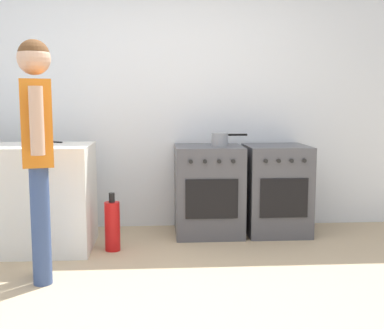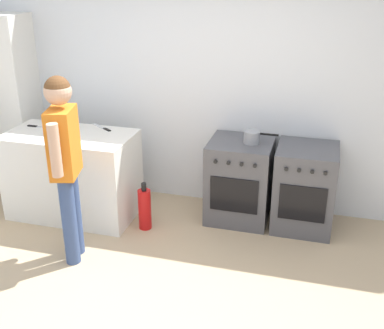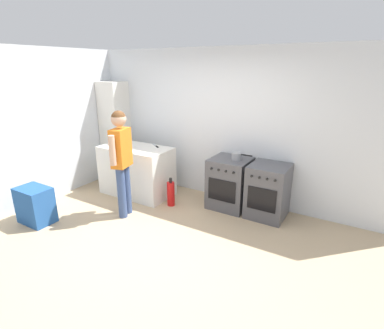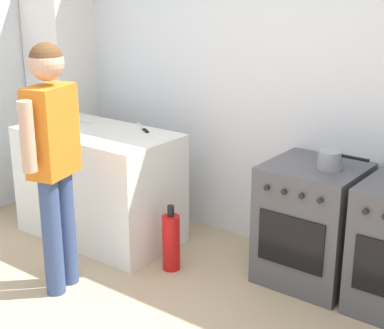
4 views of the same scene
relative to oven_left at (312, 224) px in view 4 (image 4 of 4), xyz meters
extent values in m
cube|color=silver|center=(-0.35, 0.37, 0.87)|extent=(6.00, 0.10, 2.60)
cube|color=silver|center=(-1.70, -0.38, 0.02)|extent=(1.30, 0.70, 0.90)
cube|color=#4C4C51|center=(0.00, 0.00, 0.00)|extent=(0.63, 0.60, 0.85)
cube|color=black|center=(0.00, -0.30, -0.03)|extent=(0.47, 0.01, 0.36)
cylinder|color=black|center=(-0.14, -0.12, 0.42)|extent=(0.20, 0.20, 0.01)
cylinder|color=black|center=(0.14, -0.12, 0.42)|extent=(0.20, 0.20, 0.01)
cylinder|color=black|center=(-0.14, 0.12, 0.42)|extent=(0.20, 0.20, 0.01)
cylinder|color=black|center=(0.14, 0.12, 0.42)|extent=(0.20, 0.20, 0.01)
cylinder|color=black|center=(-0.19, -0.31, 0.31)|extent=(0.04, 0.02, 0.04)
cylinder|color=black|center=(-0.06, -0.31, 0.31)|extent=(0.04, 0.02, 0.04)
cylinder|color=black|center=(0.06, -0.31, 0.31)|extent=(0.04, 0.02, 0.04)
cylinder|color=black|center=(0.19, -0.31, 0.31)|extent=(0.04, 0.02, 0.04)
cylinder|color=black|center=(0.48, -0.31, 0.31)|extent=(0.04, 0.02, 0.04)
cylinder|color=gray|center=(0.10, -0.01, 0.49)|extent=(0.16, 0.16, 0.12)
cylinder|color=black|center=(0.27, -0.01, 0.53)|extent=(0.18, 0.02, 0.02)
cube|color=silver|center=(-2.01, -0.27, 0.48)|extent=(0.24, 0.04, 0.01)
cube|color=black|center=(-2.19, -0.26, 0.48)|extent=(0.11, 0.03, 0.01)
cube|color=silver|center=(-1.51, -0.07, 0.48)|extent=(0.20, 0.15, 0.01)
cube|color=black|center=(-1.38, -0.16, 0.48)|extent=(0.11, 0.08, 0.01)
cylinder|color=#384C7A|center=(-1.28, -1.22, -0.01)|extent=(0.13, 0.13, 0.83)
cylinder|color=#384C7A|center=(-1.32, -1.06, -0.01)|extent=(0.13, 0.13, 0.83)
cube|color=orange|center=(-1.30, -1.14, 0.69)|extent=(0.28, 0.38, 0.59)
cylinder|color=tan|center=(-1.24, -1.37, 0.72)|extent=(0.09, 0.09, 0.44)
cylinder|color=tan|center=(-1.36, -0.91, 0.72)|extent=(0.09, 0.09, 0.44)
sphere|color=tan|center=(-1.30, -1.14, 1.13)|extent=(0.22, 0.22, 0.22)
sphere|color=brown|center=(-1.30, -1.14, 1.15)|extent=(0.21, 0.21, 0.21)
cylinder|color=red|center=(-0.87, -0.48, -0.22)|extent=(0.13, 0.13, 0.42)
cylinder|color=black|center=(-0.87, -0.48, 0.03)|extent=(0.05, 0.05, 0.08)
cube|color=silver|center=(-2.65, 0.10, 0.57)|extent=(0.48, 0.44, 2.00)
camera|label=1|loc=(-0.46, -4.51, 0.83)|focal=45.00mm
camera|label=2|loc=(0.73, -4.46, 2.08)|focal=45.00mm
camera|label=3|loc=(1.86, -4.32, 1.87)|focal=28.00mm
camera|label=4|loc=(1.61, -3.48, 1.65)|focal=55.00mm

